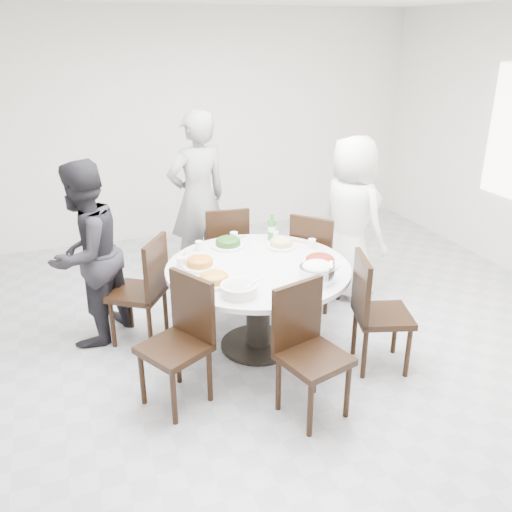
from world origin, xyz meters
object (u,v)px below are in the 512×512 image
object	(u,v)px
dining_table	(258,307)
diner_right	(351,218)
chair_sw	(174,346)
chair_se	(383,313)
soup_bowl	(239,290)
chair_n	(225,249)
diner_middle	(198,199)
diner_left	(86,255)
beverage_bottle	(272,227)
chair_s	(314,355)
chair_ne	(318,259)
chair_nw	(137,290)
rice_bowl	(317,274)

from	to	relation	value
dining_table	diner_right	distance (m)	1.45
chair_sw	chair_se	size ratio (longest dim) A/B	1.00
chair_se	soup_bowl	world-z (taller)	chair_se
chair_n	chair_se	xyz separation A→B (m)	(0.77, -1.70, 0.00)
diner_middle	diner_left	size ratio (longest dim) A/B	1.14
diner_right	soup_bowl	distance (m)	1.88
beverage_bottle	chair_n	bearing A→B (deg)	115.69
diner_right	beverage_bottle	size ratio (longest dim) A/B	6.61
chair_s	diner_left	world-z (taller)	diner_left
chair_sw	dining_table	bearing A→B (deg)	92.78
chair_s	diner_right	size ratio (longest dim) A/B	0.59
chair_n	diner_right	bearing A→B (deg)	165.22
dining_table	chair_ne	bearing A→B (deg)	33.83
dining_table	diner_right	size ratio (longest dim) A/B	0.93
diner_left	chair_sw	bearing A→B (deg)	64.29
diner_right	diner_left	xyz separation A→B (m)	(-2.52, -0.01, -0.02)
chair_n	beverage_bottle	size ratio (longest dim) A/B	3.88
diner_left	chair_se	bearing A→B (deg)	101.26
chair_sw	diner_right	distance (m)	2.37
chair_nw	rice_bowl	xyz separation A→B (m)	(1.24, -0.89, 0.33)
chair_se	chair_n	bearing A→B (deg)	41.53
dining_table	diner_left	bearing A→B (deg)	153.78
dining_table	diner_middle	size ratio (longest dim) A/B	0.83
chair_sw	chair_ne	bearing A→B (deg)	93.97
chair_s	soup_bowl	distance (m)	0.71
chair_ne	diner_left	distance (m)	2.14
chair_sw	beverage_bottle	size ratio (longest dim) A/B	3.88
diner_left	beverage_bottle	bearing A→B (deg)	127.66
chair_nw	chair_se	distance (m)	2.05
chair_se	rice_bowl	distance (m)	0.63
soup_bowl	beverage_bottle	world-z (taller)	beverage_bottle
diner_middle	diner_left	distance (m)	1.48
chair_s	diner_left	size ratio (longest dim) A/B	0.60
dining_table	chair_nw	bearing A→B (deg)	152.90
diner_middle	chair_s	bearing A→B (deg)	79.83
dining_table	beverage_bottle	world-z (taller)	beverage_bottle
dining_table	diner_left	xyz separation A→B (m)	(-1.29, 0.64, 0.42)
chair_se	soup_bowl	distance (m)	1.18
rice_bowl	soup_bowl	xyz separation A→B (m)	(-0.63, -0.02, -0.02)
chair_ne	beverage_bottle	size ratio (longest dim) A/B	3.88
chair_s	diner_left	xyz separation A→B (m)	(-1.34, 1.60, 0.32)
rice_bowl	beverage_bottle	size ratio (longest dim) A/B	1.12
chair_s	dining_table	bearing A→B (deg)	77.32
dining_table	diner_left	size ratio (longest dim) A/B	0.95
chair_se	diner_right	distance (m)	1.36
diner_right	diner_middle	xyz separation A→B (m)	(-1.32, 0.85, 0.10)
dining_table	chair_s	distance (m)	0.96
chair_ne	diner_right	distance (m)	0.53
chair_sw	chair_s	world-z (taller)	same
dining_table	chair_s	bearing A→B (deg)	-87.32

